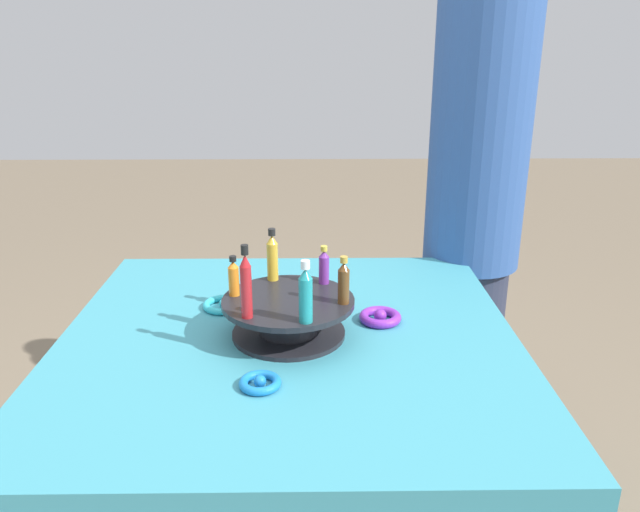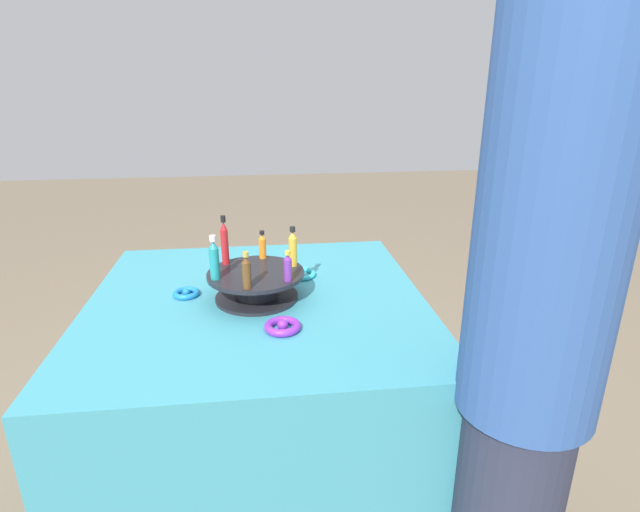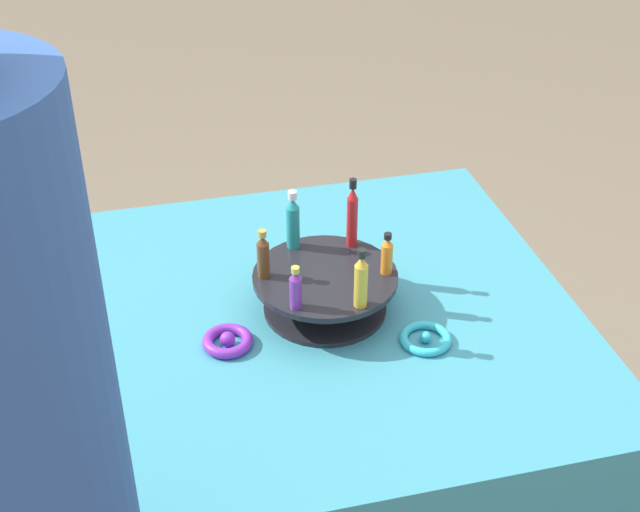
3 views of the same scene
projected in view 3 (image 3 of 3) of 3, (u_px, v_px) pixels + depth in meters
name	position (u px, v px, depth m)	size (l,w,h in m)	color
party_table	(325.00, 442.00, 1.99)	(0.99, 0.99, 0.74)	teal
display_stand	(325.00, 290.00, 1.76)	(0.29, 0.29, 0.09)	black
bottle_gold	(361.00, 280.00, 1.62)	(0.03, 0.03, 0.12)	gold
bottle_orange	(387.00, 255.00, 1.72)	(0.02, 0.02, 0.09)	orange
bottle_red	(352.00, 215.00, 1.78)	(0.02, 0.02, 0.15)	#B21E23
bottle_teal	(293.00, 222.00, 1.79)	(0.03, 0.03, 0.13)	teal
bottle_brown	(263.00, 255.00, 1.70)	(0.02, 0.02, 0.10)	brown
bottle_purple	(296.00, 289.00, 1.62)	(0.02, 0.02, 0.09)	#702D93
ribbon_bow_teal	(426.00, 338.00, 1.69)	(0.10, 0.10, 0.02)	#2DB7CC
ribbon_bow_blue	(322.00, 247.00, 1.96)	(0.08, 0.08, 0.02)	blue
ribbon_bow_purple	(228.00, 341.00, 1.68)	(0.10, 0.10, 0.03)	purple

